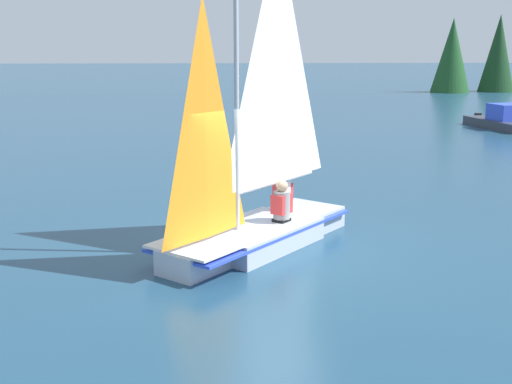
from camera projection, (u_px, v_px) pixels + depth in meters
ground_plane at (256, 246)px, 11.47m from camera, size 260.00×260.00×0.00m
sailboat_main at (257, 198)px, 11.30m from camera, size 3.79×4.10×5.65m
sailor_helm at (282, 210)px, 11.57m from camera, size 0.42×0.43×1.16m
sailor_crew at (283, 197)px, 12.45m from camera, size 0.42×0.43×1.16m
motorboat_distant at (505, 120)px, 27.92m from camera, size 2.26×4.17×1.08m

